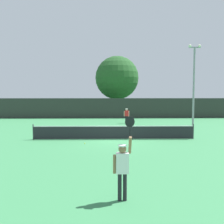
# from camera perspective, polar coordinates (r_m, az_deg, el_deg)

# --- Properties ---
(ground_plane) EXTENTS (120.00, 120.00, 0.00)m
(ground_plane) POSITION_cam_1_polar(r_m,az_deg,el_deg) (18.31, 0.40, -6.03)
(ground_plane) COLOR #387F4C
(tennis_net) EXTENTS (11.39, 0.08, 1.07)m
(tennis_net) POSITION_cam_1_polar(r_m,az_deg,el_deg) (18.23, 0.40, -4.45)
(tennis_net) COLOR #232328
(tennis_net) RESTS_ON ground
(perimeter_fence) EXTENTS (32.22, 0.12, 2.55)m
(perimeter_fence) POSITION_cam_1_polar(r_m,az_deg,el_deg) (33.07, -0.35, 0.86)
(perimeter_fence) COLOR #2D332D
(perimeter_fence) RESTS_ON ground
(player_serving) EXTENTS (0.68, 0.40, 2.58)m
(player_serving) POSITION_cam_1_polar(r_m,az_deg,el_deg) (7.99, 2.37, -11.37)
(player_serving) COLOR white
(player_serving) RESTS_ON ground
(player_receiving) EXTENTS (0.57, 0.23, 1.59)m
(player_receiving) POSITION_cam_1_polar(r_m,az_deg,el_deg) (27.35, 3.23, -0.53)
(player_receiving) COLOR red
(player_receiving) RESTS_ON ground
(tennis_ball) EXTENTS (0.07, 0.07, 0.07)m
(tennis_ball) POSITION_cam_1_polar(r_m,az_deg,el_deg) (16.77, -6.04, -6.91)
(tennis_ball) COLOR #CCE033
(tennis_ball) RESTS_ON ground
(light_pole) EXTENTS (1.18, 0.28, 7.80)m
(light_pole) POSITION_cam_1_polar(r_m,az_deg,el_deg) (25.82, 17.66, 6.73)
(light_pole) COLOR gray
(light_pole) RESTS_ON ground
(large_tree) EXTENTS (6.24, 6.24, 8.51)m
(large_tree) POSITION_cam_1_polar(r_m,az_deg,el_deg) (37.53, 1.11, 7.55)
(large_tree) COLOR brown
(large_tree) RESTS_ON ground
(parked_car_near) EXTENTS (2.23, 4.34, 1.69)m
(parked_car_near) POSITION_cam_1_polar(r_m,az_deg,el_deg) (41.23, -5.17, 0.85)
(parked_car_near) COLOR navy
(parked_car_near) RESTS_ON ground
(parked_car_mid) EXTENTS (2.16, 4.31, 1.69)m
(parked_car_mid) POSITION_cam_1_polar(r_m,az_deg,el_deg) (40.45, 1.72, 0.80)
(parked_car_mid) COLOR navy
(parked_car_mid) RESTS_ON ground
(parked_car_far) EXTENTS (1.94, 4.22, 1.69)m
(parked_car_far) POSITION_cam_1_polar(r_m,az_deg,el_deg) (40.63, 7.98, 0.78)
(parked_car_far) COLOR navy
(parked_car_far) RESTS_ON ground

